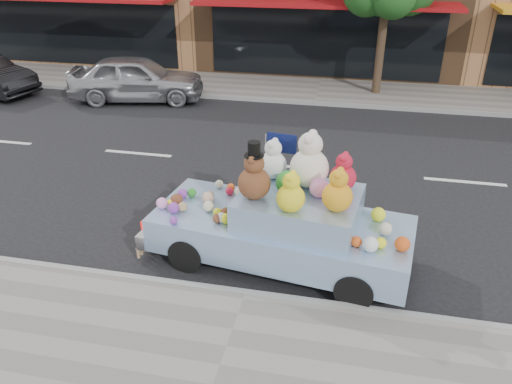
# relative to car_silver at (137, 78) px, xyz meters

# --- Properties ---
(ground) EXTENTS (120.00, 120.00, 0.00)m
(ground) POSITION_rel_car_silver_xyz_m (5.85, -4.29, -0.75)
(ground) COLOR black
(ground) RESTS_ON ground
(near_sidewalk) EXTENTS (60.00, 3.00, 0.12)m
(near_sidewalk) POSITION_rel_car_silver_xyz_m (5.85, -10.79, -0.69)
(near_sidewalk) COLOR gray
(near_sidewalk) RESTS_ON ground
(far_sidewalk) EXTENTS (60.00, 3.00, 0.12)m
(far_sidewalk) POSITION_rel_car_silver_xyz_m (5.85, 2.21, -0.69)
(far_sidewalk) COLOR gray
(far_sidewalk) RESTS_ON ground
(near_kerb) EXTENTS (60.00, 0.12, 0.13)m
(near_kerb) POSITION_rel_car_silver_xyz_m (5.85, -9.29, -0.68)
(near_kerb) COLOR gray
(near_kerb) RESTS_ON ground
(far_kerb) EXTENTS (60.00, 0.12, 0.13)m
(far_kerb) POSITION_rel_car_silver_xyz_m (5.85, 0.71, -0.68)
(far_kerb) COLOR gray
(far_kerb) RESTS_ON ground
(car_silver) EXTENTS (4.66, 2.59, 1.50)m
(car_silver) POSITION_rel_car_silver_xyz_m (0.00, 0.00, 0.00)
(car_silver) COLOR #A3A4A8
(car_silver) RESTS_ON ground
(art_car) EXTENTS (4.67, 2.32, 2.30)m
(art_car) POSITION_rel_car_silver_xyz_m (6.26, -8.19, 0.07)
(art_car) COLOR black
(art_car) RESTS_ON ground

